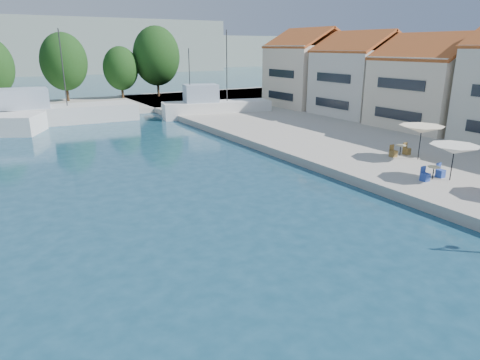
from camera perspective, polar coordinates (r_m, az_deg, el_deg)
quay_right at (r=42.02m, az=25.13°, el=5.19°), size 32.00×92.00×0.60m
quay_far at (r=60.68m, az=-26.61°, el=8.30°), size 90.00×16.00×0.60m
hill_east at (r=180.77m, az=-14.40°, el=16.26°), size 140.00×40.00×12.00m
building_04 at (r=44.76m, az=24.23°, el=12.09°), size 9.00×8.80×9.20m
building_05 at (r=50.51m, az=15.82°, el=13.66°), size 8.40×8.80×9.70m
building_06 at (r=57.11m, az=9.16°, el=14.68°), size 9.00×8.80×10.20m
trawler_03 at (r=51.04m, az=-24.51°, el=8.05°), size 18.44×5.76×10.20m
trawler_04 at (r=51.26m, az=-3.46°, el=9.60°), size 13.04×6.00×10.20m
tree_06 at (r=65.70m, az=-22.44°, el=14.37°), size 6.28×6.28×9.29m
tree_07 at (r=66.95m, az=-15.63°, el=14.14°), size 5.04×5.04×7.45m
tree_08 at (r=68.20m, az=-11.08°, el=15.91°), size 7.00×7.00×10.37m
umbrella_white at (r=27.13m, az=26.68°, el=3.67°), size 2.74×2.74×2.08m
umbrella_cream at (r=31.36m, az=23.05°, el=6.24°), size 2.93×2.93×2.33m
cafe_table_02 at (r=27.28m, az=24.34°, el=0.69°), size 1.82×0.70×0.76m
cafe_table_03 at (r=32.32m, az=20.58°, el=3.56°), size 1.82×0.70×0.76m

